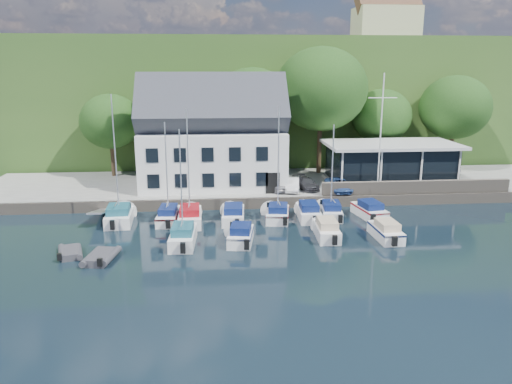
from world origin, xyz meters
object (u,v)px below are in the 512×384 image
Objects in this scene: car_dgrey at (306,183)px; boat_r1_0 at (116,167)px; boat_r2_2 at (241,233)px; dinghy_1 at (101,256)px; boat_r1_2 at (188,169)px; dinghy_0 at (70,251)px; boat_r1_3 at (233,213)px; boat_r2_1 at (181,182)px; car_white at (292,184)px; boat_r1_7 at (369,209)px; boat_r1_6 at (332,169)px; boat_r1_1 at (167,172)px; flagpole at (381,134)px; boat_r1_5 at (308,210)px; car_blue at (339,184)px; club_pavilion at (390,163)px; harbor_building at (213,142)px; boat_r1_4 at (278,170)px; boat_r2_4 at (386,229)px; car_silver at (277,184)px.

car_dgrey is 18.22m from boat_r1_0.
boat_r2_2 reaches higher than dinghy_1.
dinghy_0 is (-7.91, -6.64, -4.26)m from boat_r1_2.
boat_r1_3 is 0.66× the size of boat_r2_1.
boat_r1_7 is at bearing -36.34° from car_white.
boat_r1_0 is at bearing -172.64° from boat_r1_6.
boat_r1_0 is 3.07× the size of dinghy_1.
dinghy_0 is (-23.25, -7.07, -0.41)m from boat_r1_7.
boat_r1_1 is 1.01× the size of boat_r1_6.
flagpole is 1.32× the size of boat_r1_6.
car_blue is at bearing 56.14° from boat_r1_5.
boat_r1_2 reaches higher than club_pavilion.
harbor_building reaches higher than club_pavilion.
boat_r1_0 is 17.84m from boat_r1_6.
boat_r1_1 is 9.15m from boat_r1_4.
car_blue is 5.55m from boat_r1_7.
car_dgrey is 22.13m from dinghy_1.
boat_r2_1 is (-9.83, -11.28, 3.09)m from car_white.
boat_r2_4 is (20.67, -5.69, -4.02)m from boat_r1_0.
car_dgrey is 3.18m from car_blue.
boat_r1_5 is 8.21m from boat_r2_2.
car_blue is at bearing 12.93° from dinghy_0.
boat_r1_3 is 12.47m from boat_r2_4.
boat_r1_7 is at bearing 3.11° from boat_r1_5.
boat_r1_5 is at bearing -148.88° from flagpole.
boat_r1_5 reaches higher than dinghy_1.
boat_r1_4 is 3.19× the size of dinghy_0.
boat_r2_1 is at bearing -144.22° from car_silver.
boat_r1_5 is (-3.96, -5.34, -0.91)m from car_blue.
boat_r2_4 is at bearing 8.92° from boat_r2_2.
boat_r1_3 is 1.07× the size of boat_r1_7.
boat_r1_5 reaches higher than dinghy_0.
car_dgrey is at bearing 71.00° from boat_r1_4.
boat_r1_5 is 4.02m from boat_r1_6.
boat_r2_1 reaches higher than dinghy_1.
car_silver is at bearing 130.81° from boat_r1_7.
boat_r1_7 reaches higher than dinghy_0.
car_blue is at bearing -152.77° from club_pavilion.
flagpole is at bearing 38.10° from dinghy_1.
boat_r1_6 is 7.35m from boat_r2_4.
flagpole is (-2.56, -3.95, 3.48)m from club_pavilion.
harbor_building is at bearing 69.97° from boat_r1_1.
boat_r2_1 is (-15.64, -5.44, 3.98)m from boat_r1_7.
club_pavilion is 2.29× the size of boat_r1_7.
car_white is 1.21× the size of dinghy_1.
boat_r2_4 is at bearing -12.75° from dinghy_0.
car_blue reaches higher than car_silver.
car_blue reaches higher than car_white.
boat_r1_5 is (0.48, -5.88, -0.88)m from car_white.
boat_r1_5 is (1.96, -6.05, -0.86)m from car_silver.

